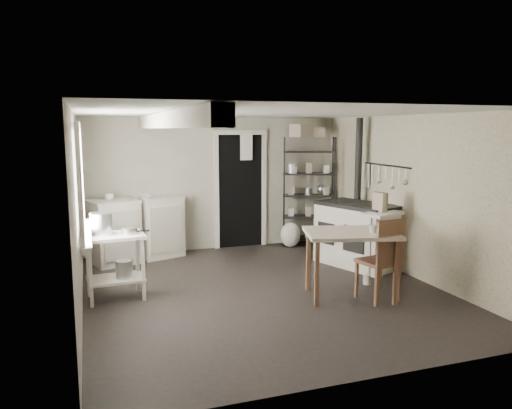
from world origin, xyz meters
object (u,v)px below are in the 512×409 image
object	(u,v)px
prep_table	(115,268)
shelf_rack	(309,193)
work_table	(350,268)
stove	(357,237)
chair	(378,261)
stockpot	(101,224)
base_cabinets	(136,231)
flour_sack	(290,234)

from	to	relation	value
prep_table	shelf_rack	distance (m)	4.05
work_table	stove	bearing A→B (deg)	56.80
chair	work_table	bearing A→B (deg)	137.42
chair	stockpot	bearing A→B (deg)	150.44
prep_table	base_cabinets	world-z (taller)	base_cabinets
stove	chair	world-z (taller)	chair
stove	flour_sack	size ratio (longest dim) A/B	2.81
base_cabinets	stove	size ratio (longest dim) A/B	1.23
stockpot	work_table	bearing A→B (deg)	-18.24
base_cabinets	shelf_rack	bearing A→B (deg)	-17.70
base_cabinets	shelf_rack	size ratio (longest dim) A/B	0.78
shelf_rack	chair	xyz separation A→B (m)	(-0.44, -3.01, -0.47)
prep_table	base_cabinets	bearing A→B (deg)	76.84
prep_table	stove	world-z (taller)	stove
base_cabinets	prep_table	bearing A→B (deg)	-121.80
work_table	chair	world-z (taller)	chair
stockpot	base_cabinets	world-z (taller)	stockpot
work_table	flour_sack	xyz separation A→B (m)	(0.34, 2.74, -0.14)
base_cabinets	flour_sack	bearing A→B (deg)	-19.41
base_cabinets	stove	bearing A→B (deg)	-43.62
stockpot	stove	size ratio (longest dim) A/B	0.23
flour_sack	prep_table	bearing A→B (deg)	-149.40
stockpot	shelf_rack	size ratio (longest dim) A/B	0.15
stove	flour_sack	world-z (taller)	stove
work_table	flour_sack	world-z (taller)	work_table
stockpot	stove	bearing A→B (deg)	4.86
stove	work_table	size ratio (longest dim) A/B	1.11
stove	shelf_rack	bearing A→B (deg)	74.35
shelf_rack	stove	distance (m)	1.62
work_table	stockpot	bearing A→B (deg)	161.76
base_cabinets	stove	xyz separation A→B (m)	(3.19, -1.49, -0.02)
base_cabinets	flour_sack	world-z (taller)	base_cabinets
stove	flour_sack	distance (m)	1.55
base_cabinets	chair	world-z (taller)	chair
prep_table	stockpot	world-z (taller)	stockpot
work_table	chair	xyz separation A→B (m)	(0.29, -0.18, 0.10)
base_cabinets	flour_sack	distance (m)	2.70
chair	flour_sack	size ratio (longest dim) A/B	2.36
shelf_rack	work_table	size ratio (longest dim) A/B	1.76
stove	work_table	bearing A→B (deg)	-143.27
chair	flour_sack	xyz separation A→B (m)	(0.05, 2.92, -0.24)
prep_table	flour_sack	world-z (taller)	prep_table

